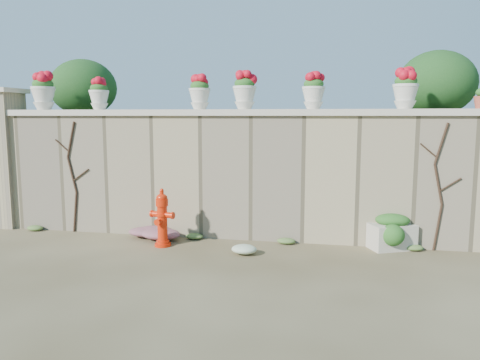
# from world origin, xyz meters

# --- Properties ---
(ground) EXTENTS (80.00, 80.00, 0.00)m
(ground) POSITION_xyz_m (0.00, 0.00, 0.00)
(ground) COLOR #463B23
(ground) RESTS_ON ground
(stone_wall) EXTENTS (8.00, 0.40, 2.00)m
(stone_wall) POSITION_xyz_m (0.00, 1.80, 1.00)
(stone_wall) COLOR gray
(stone_wall) RESTS_ON ground
(wall_cap) EXTENTS (8.10, 0.52, 0.10)m
(wall_cap) POSITION_xyz_m (0.00, 1.80, 2.05)
(wall_cap) COLOR beige
(wall_cap) RESTS_ON stone_wall
(gate_pillar) EXTENTS (0.72, 0.72, 2.48)m
(gate_pillar) POSITION_xyz_m (-4.15, 1.80, 1.26)
(gate_pillar) COLOR gray
(gate_pillar) RESTS_ON ground
(raised_fill) EXTENTS (9.00, 6.00, 2.00)m
(raised_fill) POSITION_xyz_m (0.00, 5.00, 1.00)
(raised_fill) COLOR #384C23
(raised_fill) RESTS_ON ground
(back_shrub_left) EXTENTS (1.30, 1.30, 1.10)m
(back_shrub_left) POSITION_xyz_m (-3.20, 3.00, 2.55)
(back_shrub_left) COLOR #143814
(back_shrub_left) RESTS_ON raised_fill
(back_shrub_right) EXTENTS (1.30, 1.30, 1.10)m
(back_shrub_right) POSITION_xyz_m (3.40, 3.00, 2.55)
(back_shrub_right) COLOR #143814
(back_shrub_right) RESTS_ON raised_fill
(vine_left) EXTENTS (0.60, 0.04, 1.91)m
(vine_left) POSITION_xyz_m (-2.67, 1.58, 0.99)
(vine_left) COLOR black
(vine_left) RESTS_ON ground
(vine_right) EXTENTS (0.60, 0.04, 1.91)m
(vine_right) POSITION_xyz_m (3.23, 1.58, 0.99)
(vine_right) COLOR black
(vine_right) RESTS_ON ground
(fire_hydrant) EXTENTS (0.39, 0.28, 0.89)m
(fire_hydrant) POSITION_xyz_m (-0.86, 1.02, 0.45)
(fire_hydrant) COLOR red
(fire_hydrant) RESTS_ON ground
(planter_box) EXTENTS (0.75, 0.62, 0.54)m
(planter_box) POSITION_xyz_m (2.59, 1.55, 0.25)
(planter_box) COLOR beige
(planter_box) RESTS_ON ground
(green_shrub) EXTENTS (0.61, 0.55, 0.58)m
(green_shrub) POSITION_xyz_m (2.55, 1.43, 0.29)
(green_shrub) COLOR #1E5119
(green_shrub) RESTS_ON ground
(magenta_clump) EXTENTS (0.88, 0.59, 0.24)m
(magenta_clump) POSITION_xyz_m (-1.18, 1.38, 0.12)
(magenta_clump) COLOR #AC2273
(magenta_clump) RESTS_ON ground
(white_flowers) EXTENTS (0.50, 0.40, 0.18)m
(white_flowers) POSITION_xyz_m (0.42, 0.81, 0.09)
(white_flowers) COLOR white
(white_flowers) RESTS_ON ground
(urn_pot_0) EXTENTS (0.41, 0.41, 0.64)m
(urn_pot_0) POSITION_xyz_m (-3.29, 1.80, 2.42)
(urn_pot_0) COLOR beige
(urn_pot_0) RESTS_ON wall_cap
(urn_pot_1) EXTENTS (0.34, 0.34, 0.53)m
(urn_pot_1) POSITION_xyz_m (-2.24, 1.80, 2.36)
(urn_pot_1) COLOR beige
(urn_pot_1) RESTS_ON wall_cap
(urn_pot_2) EXTENTS (0.35, 0.35, 0.55)m
(urn_pot_2) POSITION_xyz_m (-0.47, 1.80, 2.37)
(urn_pot_2) COLOR beige
(urn_pot_2) RESTS_ON wall_cap
(urn_pot_3) EXTENTS (0.38, 0.38, 0.59)m
(urn_pot_3) POSITION_xyz_m (0.28, 1.80, 2.39)
(urn_pot_3) COLOR beige
(urn_pot_3) RESTS_ON wall_cap
(urn_pot_4) EXTENTS (0.36, 0.36, 0.56)m
(urn_pot_4) POSITION_xyz_m (1.36, 1.80, 2.38)
(urn_pot_4) COLOR beige
(urn_pot_4) RESTS_ON wall_cap
(urn_pot_5) EXTENTS (0.38, 0.38, 0.59)m
(urn_pot_5) POSITION_xyz_m (2.72, 1.80, 2.39)
(urn_pot_5) COLOR beige
(urn_pot_5) RESTS_ON wall_cap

